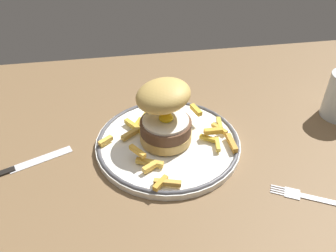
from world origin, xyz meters
The scene contains 6 objects.
ground_plane centered at (0.00, 0.00, -2.00)cm, with size 146.66×83.51×4.00cm, color brown.
dinner_plate centered at (4.17, 2.39, 0.84)cm, with size 26.80×26.80×1.60cm.
burger centered at (3.66, 3.29, 7.17)cm, with size 11.89×11.96×11.63cm.
fries_pile centered at (4.75, 1.60, 2.31)cm, with size 24.29×24.85×2.77cm.
fork centered at (24.79, -14.18, 0.18)cm, with size 13.38×7.93×0.36cm.
knife centered at (-23.44, 0.45, 0.26)cm, with size 17.22×8.24×0.70cm.
Camera 1 is at (-3.88, -45.03, 41.62)cm, focal length 36.13 mm.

